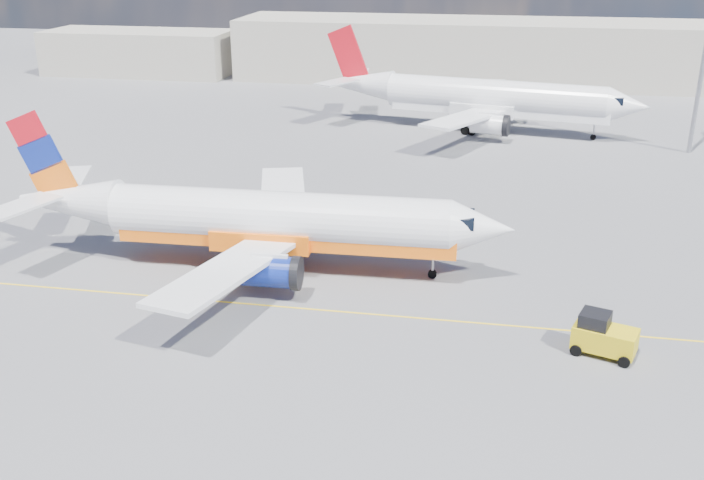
# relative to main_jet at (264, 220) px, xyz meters

# --- Properties ---
(ground) EXTENTS (240.00, 240.00, 0.00)m
(ground) POSITION_rel_main_jet_xyz_m (7.95, -8.04, -3.07)
(ground) COLOR #58585D
(ground) RESTS_ON ground
(taxi_line) EXTENTS (70.00, 0.15, 0.01)m
(taxi_line) POSITION_rel_main_jet_xyz_m (7.95, -5.04, -3.07)
(taxi_line) COLOR yellow
(taxi_line) RESTS_ON ground
(terminal_main) EXTENTS (70.00, 14.00, 8.00)m
(terminal_main) POSITION_rel_main_jet_xyz_m (12.95, 66.96, 0.93)
(terminal_main) COLOR #A7A190
(terminal_main) RESTS_ON ground
(terminal_annex) EXTENTS (26.00, 10.00, 6.00)m
(terminal_annex) POSITION_rel_main_jet_xyz_m (-37.05, 63.96, -0.07)
(terminal_annex) COLOR #A7A190
(terminal_annex) RESTS_ON ground
(main_jet) EXTENTS (30.42, 24.07, 9.22)m
(main_jet) POSITION_rel_main_jet_xyz_m (0.00, 0.00, 0.00)
(main_jet) COLOR white
(main_jet) RESTS_ON ground
(second_jet) EXTENTS (33.05, 25.61, 9.97)m
(second_jet) POSITION_rel_main_jet_xyz_m (11.99, 37.85, 0.25)
(second_jet) COLOR white
(second_jet) RESTS_ON ground
(gse_tug) EXTENTS (3.27, 2.60, 2.08)m
(gse_tug) POSITION_rel_main_jet_xyz_m (18.83, -7.16, -2.09)
(gse_tug) COLOR black
(gse_tug) RESTS_ON ground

